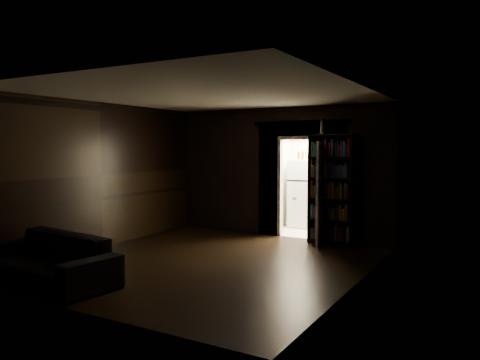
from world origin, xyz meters
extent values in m
plane|color=black|center=(0.00, 0.00, 0.00)|extent=(5.50, 5.50, 0.00)
cube|color=black|center=(-1.23, 2.80, 1.40)|extent=(2.55, 0.10, 2.80)
cube|color=black|center=(1.73, 2.80, 1.40)|extent=(1.55, 0.10, 2.80)
cube|color=black|center=(0.50, 2.80, 2.45)|extent=(0.90, 0.10, 0.70)
cube|color=black|center=(-2.50, 0.00, 1.40)|extent=(0.02, 5.50, 2.80)
cube|color=black|center=(2.50, 0.00, 1.40)|extent=(0.02, 5.50, 2.80)
cube|color=black|center=(0.00, -2.75, 1.40)|extent=(5.00, 0.02, 2.80)
cube|color=beige|center=(0.00, 0.00, 2.80)|extent=(5.00, 5.50, 0.02)
cube|color=silver|center=(0.50, 2.74, 1.05)|extent=(1.04, 0.06, 2.17)
cube|color=beige|center=(0.50, 3.65, -0.05)|extent=(2.20, 1.80, 0.10)
cube|color=beige|center=(0.50, 4.50, 1.20)|extent=(2.20, 0.10, 2.40)
cube|color=beige|center=(-0.55, 3.65, 1.20)|extent=(0.10, 1.60, 2.40)
cube|color=beige|center=(1.55, 3.65, 1.20)|extent=(0.10, 1.60, 2.40)
cube|color=beige|center=(0.50, 3.65, 2.45)|extent=(2.20, 1.80, 0.10)
cube|color=#D57284|center=(0.50, 4.44, 2.22)|extent=(2.00, 0.04, 0.26)
imported|color=black|center=(-1.40, -2.10, 0.45)|extent=(2.43, 1.28, 0.89)
cube|color=black|center=(1.25, 2.55, 1.10)|extent=(0.93, 0.43, 2.20)
cube|color=white|center=(0.10, 4.11, 0.82)|extent=(0.84, 0.79, 1.65)
cube|color=silver|center=(1.08, 2.32, 1.02)|extent=(0.26, 0.83, 2.05)
cube|color=silver|center=(1.01, 2.62, 2.36)|extent=(0.12, 0.12, 0.31)
cube|color=black|center=(0.18, 4.00, 1.78)|extent=(0.63, 0.25, 0.26)
camera|label=1|loc=(4.30, -6.48, 1.94)|focal=35.00mm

